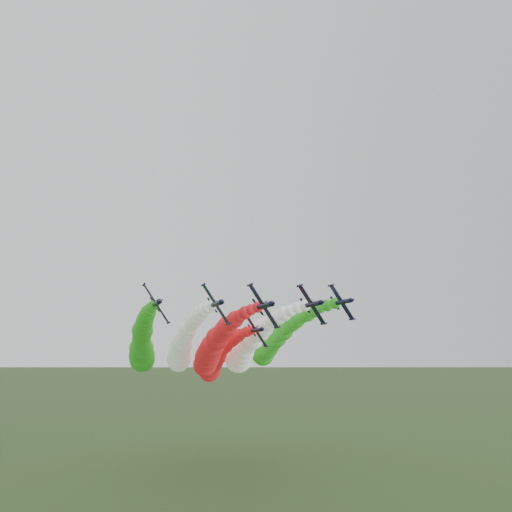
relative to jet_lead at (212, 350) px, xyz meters
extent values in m
cylinder|color=black|center=(-2.72, -46.46, 7.12)|extent=(1.34, 7.86, 1.34)
cone|color=black|center=(-2.72, -51.09, 7.12)|extent=(1.21, 1.57, 1.21)
cone|color=black|center=(-2.72, -42.18, 7.12)|extent=(1.21, 0.79, 1.21)
ellipsoid|color=black|center=(-2.43, -48.20, 7.31)|extent=(0.84, 1.64, 0.89)
cube|color=black|center=(-2.82, -46.63, 7.04)|extent=(4.82, 1.66, 6.98)
cylinder|color=black|center=(-5.19, -46.63, 10.50)|extent=(0.53, 2.27, 0.53)
cylinder|color=black|center=(-0.46, -46.63, 3.58)|extent=(0.53, 2.27, 0.53)
cube|color=black|center=(-1.89, -43.14, 7.68)|extent=(1.73, 1.31, 1.24)
cube|color=black|center=(-2.61, -43.14, 7.19)|extent=(1.95, 0.96, 2.79)
sphere|color=red|center=(-2.72, -43.40, 7.12)|extent=(1.94, 1.94, 1.94)
sphere|color=red|center=(-2.70, -39.72, 6.99)|extent=(2.02, 2.02, 2.02)
sphere|color=red|center=(-2.65, -36.04, 6.72)|extent=(2.51, 2.51, 2.51)
sphere|color=red|center=(-2.56, -32.37, 6.36)|extent=(2.59, 2.59, 2.59)
sphere|color=red|center=(-2.43, -28.69, 5.91)|extent=(3.43, 3.43, 3.43)
sphere|color=red|center=(-2.27, -25.01, 5.40)|extent=(3.29, 3.29, 3.29)
sphere|color=red|center=(-2.07, -21.33, 4.81)|extent=(4.36, 4.36, 4.36)
sphere|color=red|center=(-1.84, -17.65, 4.17)|extent=(4.30, 4.30, 4.30)
sphere|color=red|center=(-1.57, -13.97, 3.47)|extent=(3.86, 3.86, 3.86)
sphere|color=red|center=(-1.27, -10.30, 2.71)|extent=(5.41, 5.41, 5.41)
sphere|color=red|center=(-0.93, -6.62, 1.90)|extent=(4.66, 4.66, 4.66)
sphere|color=red|center=(-0.56, -2.94, 1.04)|extent=(5.81, 5.81, 5.81)
sphere|color=red|center=(-0.14, 0.74, 0.14)|extent=(6.10, 6.10, 6.10)
sphere|color=red|center=(0.30, 4.42, -0.82)|extent=(6.40, 6.40, 6.40)
sphere|color=red|center=(0.78, 8.10, -1.82)|extent=(6.76, 6.76, 6.76)
sphere|color=red|center=(1.30, 11.78, -2.86)|extent=(6.28, 6.28, 6.28)
sphere|color=red|center=(1.86, 15.45, -3.94)|extent=(6.64, 6.64, 6.64)
cylinder|color=black|center=(-8.44, -36.81, 8.10)|extent=(1.34, 7.86, 1.34)
cone|color=black|center=(-8.44, -41.44, 8.10)|extent=(1.21, 1.57, 1.21)
cone|color=black|center=(-8.44, -32.53, 8.10)|extent=(1.21, 0.79, 1.21)
ellipsoid|color=black|center=(-8.16, -38.55, 8.30)|extent=(0.84, 1.64, 0.89)
cube|color=black|center=(-8.55, -36.98, 8.03)|extent=(4.82, 1.66, 6.98)
cylinder|color=black|center=(-10.92, -36.98, 11.48)|extent=(0.53, 2.27, 0.53)
cylinder|color=black|center=(-6.18, -36.98, 4.57)|extent=(0.53, 2.27, 0.53)
cube|color=black|center=(-7.62, -33.49, 8.67)|extent=(1.73, 1.31, 1.24)
cube|color=black|center=(-8.34, -33.49, 8.17)|extent=(1.95, 0.96, 2.79)
sphere|color=white|center=(-8.44, -33.75, 8.10)|extent=(2.02, 2.02, 2.02)
sphere|color=white|center=(-8.43, -30.07, 7.97)|extent=(2.43, 2.43, 2.43)
sphere|color=white|center=(-8.37, -26.39, 7.70)|extent=(2.93, 2.93, 2.93)
sphere|color=white|center=(-8.28, -22.72, 7.34)|extent=(3.24, 3.24, 3.24)
sphere|color=white|center=(-8.16, -19.04, 6.90)|extent=(3.58, 3.58, 3.58)
sphere|color=white|center=(-8.00, -15.36, 6.38)|extent=(3.68, 3.68, 3.68)
sphere|color=white|center=(-7.80, -11.68, 5.80)|extent=(3.43, 3.43, 3.43)
sphere|color=white|center=(-7.57, -8.00, 5.15)|extent=(4.10, 4.10, 4.10)
sphere|color=white|center=(-7.30, -4.32, 4.45)|extent=(4.25, 4.25, 4.25)
sphere|color=white|center=(-7.00, -0.65, 3.69)|extent=(4.47, 4.47, 4.47)
sphere|color=white|center=(-6.66, 3.03, 2.89)|extent=(4.56, 4.56, 4.56)
sphere|color=white|center=(-6.28, 6.71, 2.03)|extent=(5.53, 5.53, 5.53)
sphere|color=white|center=(-5.87, 10.39, 1.12)|extent=(5.88, 5.88, 5.88)
sphere|color=white|center=(-5.43, 14.07, 0.17)|extent=(5.67, 5.67, 5.67)
sphere|color=white|center=(-4.94, 17.75, -0.83)|extent=(6.39, 6.39, 6.39)
sphere|color=white|center=(-4.43, 21.42, -1.88)|extent=(7.15, 7.15, 7.15)
sphere|color=white|center=(-3.87, 25.10, -2.96)|extent=(6.70, 6.70, 6.70)
cylinder|color=black|center=(8.91, -40.45, 8.23)|extent=(1.34, 7.86, 1.34)
cone|color=black|center=(8.91, -45.08, 8.23)|extent=(1.21, 1.57, 1.21)
cone|color=black|center=(8.91, -36.17, 8.23)|extent=(1.21, 0.79, 1.21)
ellipsoid|color=black|center=(9.20, -42.19, 8.43)|extent=(0.84, 1.64, 0.89)
cube|color=black|center=(8.81, -40.62, 8.15)|extent=(4.82, 1.66, 6.98)
cylinder|color=black|center=(6.44, -40.62, 11.61)|extent=(0.53, 2.27, 0.53)
cylinder|color=black|center=(11.17, -40.62, 4.70)|extent=(0.53, 2.27, 0.53)
cube|color=black|center=(9.74, -37.13, 8.80)|extent=(1.73, 1.31, 1.24)
cube|color=black|center=(9.02, -37.13, 8.30)|extent=(1.95, 0.96, 2.79)
sphere|color=white|center=(8.91, -37.39, 8.23)|extent=(2.23, 2.23, 2.23)
sphere|color=white|center=(8.93, -33.71, 8.10)|extent=(2.27, 2.27, 2.27)
sphere|color=white|center=(8.99, -30.03, 7.83)|extent=(2.50, 2.50, 2.50)
sphere|color=white|center=(9.07, -26.36, 7.47)|extent=(3.16, 3.16, 3.16)
sphere|color=white|center=(9.20, -22.68, 7.02)|extent=(3.41, 3.41, 3.41)
sphere|color=white|center=(9.36, -19.00, 6.51)|extent=(3.35, 3.35, 3.35)
sphere|color=white|center=(9.56, -15.32, 5.93)|extent=(3.75, 3.75, 3.75)
sphere|color=white|center=(9.79, -11.64, 5.28)|extent=(4.69, 4.69, 4.69)
sphere|color=white|center=(10.06, -7.96, 4.58)|extent=(5.20, 5.20, 5.20)
sphere|color=white|center=(10.36, -4.28, 3.82)|extent=(4.40, 4.40, 4.40)
sphere|color=white|center=(10.70, -0.61, 3.01)|extent=(5.91, 5.91, 5.91)
sphere|color=white|center=(11.08, 3.07, 2.16)|extent=(5.29, 5.29, 5.29)
sphere|color=white|center=(11.49, 6.75, 1.25)|extent=(4.99, 4.99, 4.99)
sphere|color=white|center=(11.93, 10.43, 0.29)|extent=(5.87, 5.87, 5.87)
sphere|color=white|center=(12.42, 14.11, -0.70)|extent=(6.70, 6.70, 6.70)
sphere|color=white|center=(12.93, 17.79, -1.75)|extent=(7.22, 7.22, 7.22)
sphere|color=white|center=(13.49, 21.46, -2.83)|extent=(7.81, 7.81, 7.81)
cylinder|color=black|center=(-18.39, -31.31, 8.39)|extent=(1.34, 7.86, 1.34)
cone|color=black|center=(-18.39, -35.94, 8.39)|extent=(1.21, 1.57, 1.21)
cone|color=black|center=(-18.39, -27.03, 8.39)|extent=(1.21, 0.79, 1.21)
ellipsoid|color=black|center=(-18.10, -33.06, 8.59)|extent=(0.84, 1.64, 0.89)
cube|color=black|center=(-18.50, -31.49, 8.32)|extent=(4.82, 1.66, 6.98)
cylinder|color=black|center=(-20.87, -31.49, 11.78)|extent=(0.53, 2.27, 0.53)
cylinder|color=black|center=(-16.13, -31.49, 4.86)|extent=(0.53, 2.27, 0.53)
cube|color=black|center=(-17.56, -27.99, 8.96)|extent=(1.73, 1.31, 1.24)
cube|color=black|center=(-18.29, -27.99, 8.47)|extent=(1.95, 0.96, 2.79)
sphere|color=#258F1B|center=(-18.39, -28.26, 8.39)|extent=(1.90, 1.90, 1.90)
sphere|color=#258F1B|center=(-18.38, -24.58, 8.26)|extent=(2.27, 2.27, 2.27)
sphere|color=#258F1B|center=(-18.32, -20.90, 8.00)|extent=(2.74, 2.74, 2.74)
sphere|color=#258F1B|center=(-18.23, -17.22, 7.63)|extent=(3.37, 3.37, 3.37)
sphere|color=#258F1B|center=(-18.11, -13.54, 7.19)|extent=(3.56, 3.56, 3.56)
sphere|color=#258F1B|center=(-17.95, -9.86, 6.67)|extent=(3.85, 3.85, 3.85)
sphere|color=#258F1B|center=(-17.75, -6.19, 6.09)|extent=(4.13, 4.13, 4.13)
sphere|color=#258F1B|center=(-17.52, -2.51, 5.45)|extent=(4.40, 4.40, 4.40)
sphere|color=#258F1B|center=(-17.25, 1.17, 4.74)|extent=(5.19, 5.19, 5.19)
sphere|color=#258F1B|center=(-16.95, 4.85, 3.99)|extent=(4.84, 4.84, 4.84)
sphere|color=#258F1B|center=(-16.61, 8.53, 3.18)|extent=(4.85, 4.85, 4.85)
sphere|color=#258F1B|center=(-16.23, 12.21, 2.32)|extent=(5.04, 5.04, 5.04)
sphere|color=#258F1B|center=(-15.82, 15.89, 1.41)|extent=(5.59, 5.59, 5.59)
sphere|color=#258F1B|center=(-15.37, 19.56, 0.46)|extent=(6.73, 6.73, 6.73)
sphere|color=#258F1B|center=(-14.89, 23.24, -0.54)|extent=(6.65, 6.65, 6.65)
sphere|color=#258F1B|center=(-14.37, 26.92, -1.58)|extent=(7.56, 7.56, 7.56)
sphere|color=#258F1B|center=(-13.82, 30.60, -2.67)|extent=(7.53, 7.53, 7.53)
cylinder|color=black|center=(19.68, -32.18, 9.76)|extent=(1.34, 7.86, 1.34)
cone|color=black|center=(19.68, -36.81, 9.76)|extent=(1.21, 1.57, 1.21)
cone|color=black|center=(19.68, -27.90, 9.76)|extent=(1.21, 0.79, 1.21)
ellipsoid|color=black|center=(19.96, -33.92, 9.96)|extent=(0.84, 1.64, 0.89)
cube|color=black|center=(19.57, -32.35, 9.69)|extent=(4.82, 1.66, 6.98)
cylinder|color=black|center=(17.20, -32.35, 13.15)|extent=(0.53, 2.27, 0.53)
cylinder|color=black|center=(21.94, -32.35, 6.23)|extent=(0.53, 2.27, 0.53)
cube|color=black|center=(20.51, -28.86, 10.33)|extent=(1.73, 1.31, 1.24)
cube|color=black|center=(19.78, -28.86, 9.84)|extent=(1.95, 0.96, 2.79)
sphere|color=#258F1B|center=(19.68, -29.12, 9.76)|extent=(2.43, 2.43, 2.43)
sphere|color=#258F1B|center=(19.69, -25.44, 9.63)|extent=(2.68, 2.68, 2.68)
sphere|color=#258F1B|center=(19.75, -21.76, 9.36)|extent=(2.51, 2.51, 2.51)
sphere|color=#258F1B|center=(19.84, -18.09, 9.00)|extent=(3.32, 3.32, 3.32)
sphere|color=#258F1B|center=(19.96, -14.41, 8.56)|extent=(3.82, 3.82, 3.82)
sphere|color=#258F1B|center=(20.12, -10.73, 8.04)|extent=(3.35, 3.35, 3.35)
sphere|color=#258F1B|center=(20.32, -7.05, 7.46)|extent=(4.16, 4.16, 4.16)
sphere|color=#258F1B|center=(20.55, -3.37, 6.81)|extent=(4.29, 4.29, 4.29)
sphere|color=#258F1B|center=(20.82, 0.31, 6.11)|extent=(4.16, 4.16, 4.16)
sphere|color=#258F1B|center=(21.12, 3.98, 5.36)|extent=(5.51, 5.51, 5.51)
sphere|color=#258F1B|center=(21.46, 7.66, 4.55)|extent=(4.82, 4.82, 4.82)
sphere|color=#258F1B|center=(21.84, 11.34, 3.69)|extent=(6.05, 6.05, 6.05)
sphere|color=#258F1B|center=(22.25, 15.02, 2.78)|extent=(5.92, 5.92, 5.92)
sphere|color=#258F1B|center=(22.70, 18.70, 1.83)|extent=(6.14, 6.14, 6.14)
sphere|color=#258F1B|center=(23.18, 22.38, 0.83)|extent=(6.75, 6.75, 6.75)
sphere|color=#258F1B|center=(23.70, 26.06, -0.21)|extent=(5.93, 5.93, 5.93)
sphere|color=#258F1B|center=(24.25, 29.73, -1.30)|extent=(7.24, 7.24, 7.24)
cylinder|color=black|center=(5.20, -19.24, 4.30)|extent=(1.34, 7.86, 1.34)
cone|color=black|center=(5.20, -23.87, 4.30)|extent=(1.21, 1.57, 1.21)
cone|color=black|center=(5.20, -14.96, 4.30)|extent=(1.21, 0.79, 1.21)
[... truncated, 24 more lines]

